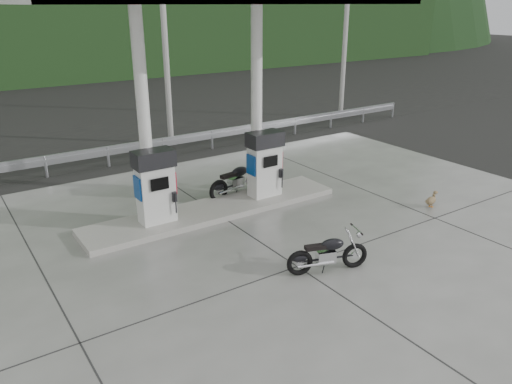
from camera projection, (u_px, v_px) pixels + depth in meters
ground at (270, 249)px, 11.23m from camera, size 160.00×160.00×0.00m
forecourt_apron at (270, 249)px, 11.23m from camera, size 18.00×14.00×0.02m
pump_island at (215, 210)px, 13.14m from camera, size 7.00×1.40×0.15m
gas_pump_left at (155, 187)px, 11.95m from camera, size 0.95×0.55×1.80m
gas_pump_right at (265, 164)px, 13.63m from camera, size 0.95×0.55×1.80m
canopy_column_left at (144, 118)px, 11.70m from camera, size 0.30×0.30×5.00m
canopy_column_right at (257, 103)px, 13.37m from camera, size 0.30×0.30×5.00m
guardrail at (135, 142)px, 17.18m from camera, size 26.00×0.16×1.42m
road at (105, 140)px, 20.15m from camera, size 60.00×7.00×0.01m
utility_pole_b at (165, 38)px, 18.22m from camera, size 0.22×0.22×8.00m
utility_pole_c at (346, 31)px, 22.92m from camera, size 0.22×0.22×8.00m
tree_band at (11, 38)px, 33.42m from camera, size 80.00×6.00×6.00m
motorcycle_left at (328, 254)px, 10.15m from camera, size 1.72×1.02×0.78m
motorcycle_right at (237, 180)px, 14.20m from camera, size 1.94×0.90×0.89m
duck at (431, 201)px, 13.43m from camera, size 0.52×0.24×0.36m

